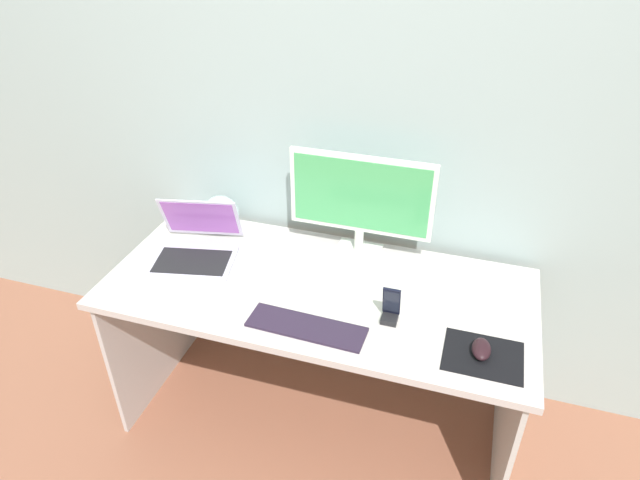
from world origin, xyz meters
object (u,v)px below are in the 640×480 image
Objects in this scene: mouse at (481,349)px; phone_in_dock at (391,309)px; laptop at (196,247)px; keyboard_external at (306,327)px; monitor at (361,200)px; fishbowl at (220,214)px.

phone_in_dock is at bearing 163.43° from mouse.
laptop reaches higher than keyboard_external.
laptop is at bearing 169.50° from phone_in_dock.
monitor is at bearing 118.77° from phone_in_dock.
mouse is at bearing -11.36° from laptop.
laptop reaches higher than mouse.
laptop is 1.15m from mouse.
monitor reaches higher than phone_in_dock.
laptop is 0.22m from fishbowl.
mouse is at bearing -13.61° from phone_in_dock.
monitor is 1.49× the size of laptop.
keyboard_external is (0.55, -0.49, -0.07)m from fishbowl.
phone_in_dock is (0.26, 0.13, 0.04)m from keyboard_external.
fishbowl reaches higher than phone_in_dock.
fishbowl is at bearing -179.50° from monitor.
mouse is (1.12, -0.44, -0.06)m from fishbowl.
keyboard_external is at bearing -96.46° from monitor.
keyboard_external is 2.94× the size of phone_in_dock.
phone_in_dock is at bearing 27.52° from keyboard_external.
keyboard_external is 0.57m from mouse.
fishbowl is 1.16× the size of phone_in_dock.
monitor is 0.68m from laptop.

